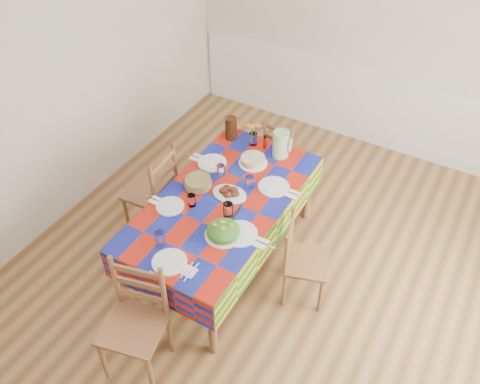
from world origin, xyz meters
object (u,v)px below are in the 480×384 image
(meat_platter, at_px, (229,192))
(green_pitcher, at_px, (281,144))
(dining_table, at_px, (223,206))
(chair_right, at_px, (302,261))
(chair_left, at_px, (154,192))
(tea_pitcher, at_px, (231,128))
(chair_near, at_px, (135,323))
(chair_far, at_px, (284,153))

(meat_platter, xyz_separation_m, green_pitcher, (0.13, 0.70, 0.11))
(dining_table, relative_size, meat_platter, 6.25)
(meat_platter, height_order, chair_right, chair_right)
(chair_left, xyz_separation_m, chair_right, (1.53, -0.02, -0.06))
(tea_pitcher, xyz_separation_m, chair_near, (0.37, -1.99, -0.37))
(tea_pitcher, distance_m, chair_near, 2.06)
(dining_table, relative_size, chair_near, 1.93)
(meat_platter, distance_m, tea_pitcher, 0.82)
(meat_platter, height_order, green_pitcher, green_pitcher)
(meat_platter, xyz_separation_m, chair_far, (-0.03, 1.13, -0.35))
(chair_near, bearing_deg, green_pitcher, 72.26)
(green_pitcher, distance_m, tea_pitcher, 0.53)
(tea_pitcher, relative_size, chair_near, 0.23)
(green_pitcher, relative_size, chair_near, 0.26)
(dining_table, bearing_deg, chair_far, 90.34)
(green_pitcher, relative_size, chair_far, 0.31)
(meat_platter, height_order, chair_far, chair_far)
(green_pitcher, xyz_separation_m, chair_near, (-0.16, -1.99, -0.39))
(green_pitcher, bearing_deg, dining_table, -100.69)
(chair_near, bearing_deg, dining_table, 76.31)
(tea_pitcher, relative_size, chair_far, 0.27)
(dining_table, height_order, chair_left, chair_left)
(tea_pitcher, bearing_deg, meat_platter, -60.25)
(chair_near, distance_m, chair_left, 1.42)
(chair_right, bearing_deg, chair_left, 71.67)
(chair_near, relative_size, chair_right, 1.17)
(tea_pitcher, bearing_deg, chair_far, 48.08)
(green_pitcher, bearing_deg, chair_left, -139.40)
(chair_far, bearing_deg, dining_table, 100.80)
(chair_left, bearing_deg, chair_near, 27.22)
(meat_platter, relative_size, chair_right, 0.36)
(chair_far, height_order, chair_right, chair_far)
(chair_far, relative_size, chair_left, 0.87)
(meat_platter, relative_size, green_pitcher, 1.18)
(chair_far, bearing_deg, green_pitcher, 120.37)
(meat_platter, xyz_separation_m, chair_near, (-0.03, -1.28, -0.28))
(chair_left, height_order, chair_right, chair_left)
(dining_table, relative_size, green_pitcher, 7.37)
(dining_table, relative_size, chair_right, 2.26)
(chair_near, distance_m, chair_right, 1.42)
(green_pitcher, height_order, chair_far, green_pitcher)
(chair_near, height_order, chair_far, chair_near)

